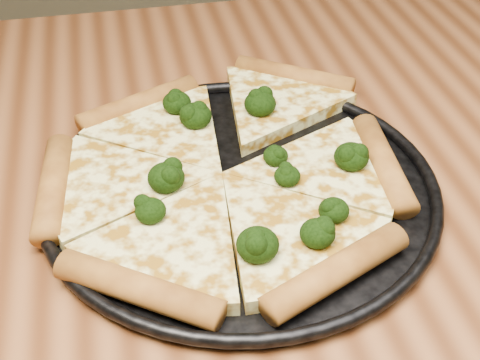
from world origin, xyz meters
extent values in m
cube|color=brown|center=(0.00, 0.00, 0.73)|extent=(1.20, 0.90, 0.04)
cube|color=brown|center=(0.54, 0.39, 0.35)|extent=(0.06, 0.06, 0.71)
cylinder|color=black|center=(0.09, 0.03, 0.75)|extent=(0.34, 0.34, 0.01)
torus|color=black|center=(0.09, 0.03, 0.76)|extent=(0.35, 0.35, 0.01)
cylinder|color=#B5732D|center=(0.19, 0.20, 0.77)|extent=(0.12, 0.10, 0.03)
cylinder|color=#B5732D|center=(0.02, 0.18, 0.77)|extent=(0.13, 0.08, 0.03)
cylinder|color=#B5732D|center=(-0.07, 0.06, 0.77)|extent=(0.04, 0.13, 0.03)
cylinder|color=#B5732D|center=(0.00, -0.08, 0.77)|extent=(0.12, 0.10, 0.03)
cylinder|color=#B5732D|center=(0.14, -0.09, 0.77)|extent=(0.13, 0.08, 0.03)
cylinder|color=#B5732D|center=(0.23, 0.03, 0.77)|extent=(0.04, 0.13, 0.03)
ellipsoid|color=black|center=(0.09, -0.06, 0.78)|extent=(0.03, 0.03, 0.02)
ellipsoid|color=black|center=(0.13, 0.02, 0.78)|extent=(0.02, 0.02, 0.02)
ellipsoid|color=black|center=(0.19, 0.03, 0.78)|extent=(0.03, 0.03, 0.02)
ellipsoid|color=black|center=(0.16, -0.03, 0.78)|extent=(0.03, 0.03, 0.02)
ellipsoid|color=black|center=(0.19, 0.04, 0.78)|extent=(0.02, 0.02, 0.02)
ellipsoid|color=black|center=(0.14, -0.06, 0.78)|extent=(0.03, 0.03, 0.02)
ellipsoid|color=black|center=(0.05, 0.15, 0.78)|extent=(0.03, 0.03, 0.02)
ellipsoid|color=black|center=(0.03, 0.03, 0.78)|extent=(0.03, 0.03, 0.02)
ellipsoid|color=black|center=(0.01, 0.00, 0.78)|extent=(0.03, 0.03, 0.02)
ellipsoid|color=black|center=(0.07, 0.13, 0.78)|extent=(0.03, 0.03, 0.02)
ellipsoid|color=black|center=(0.13, 0.05, 0.78)|extent=(0.02, 0.02, 0.02)
ellipsoid|color=black|center=(0.14, 0.13, 0.78)|extent=(0.03, 0.03, 0.02)
camera|label=1|loc=(0.00, -0.41, 1.13)|focal=49.83mm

